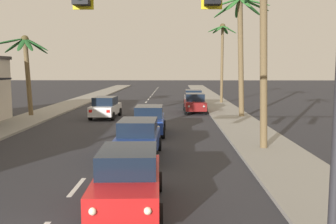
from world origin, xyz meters
The scene contains 14 objects.
sidewalk_right centered at (7.80, 20.00, 0.07)m, with size 3.20×110.00×0.14m, color gray.
sidewalk_left centered at (-7.80, 20.00, 0.07)m, with size 3.20×110.00×0.14m, color gray.
lane_markings centered at (0.42, 19.70, 0.00)m, with size 4.28×87.11×0.01m.
traffic_signal_mast centered at (3.10, 0.68, 5.08)m, with size 10.47×0.41×7.04m.
sedan_lead_at_stop_bar centered at (1.95, 3.39, 0.85)m, with size 2.09×4.50×1.68m.
sedan_third_in_queue centered at (1.65, 9.37, 0.85)m, with size 1.98×4.46×1.68m.
sedan_fifth_in_queue centered at (1.74, 15.34, 0.85)m, with size 1.99×4.47×1.68m.
sedan_oncoming_far centered at (-2.18, 22.49, 0.85)m, with size 2.08×4.50×1.68m.
sedan_parked_nearest_kerb centered at (5.19, 31.57, 0.85)m, with size 1.97×4.46×1.68m.
sedan_parked_mid_kerb centered at (5.06, 26.28, 0.85)m, with size 1.97×4.46×1.68m.
palm_left_third centered at (-8.61, 23.13, 4.83)m, with size 4.10×4.12×6.51m.
palm_right_second centered at (7.38, 10.93, 5.97)m, with size 3.57×3.47×8.41m.
palm_right_third centered at (8.32, 22.67, 6.63)m, with size 4.61×4.53×9.46m.
palm_right_farthest centered at (8.40, 34.42, 6.24)m, with size 3.15×3.11×8.67m.
Camera 1 is at (3.26, -6.93, 3.97)m, focal length 40.27 mm.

